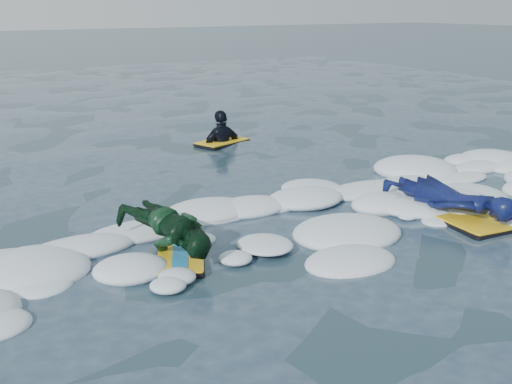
{
  "coord_description": "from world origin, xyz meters",
  "views": [
    {
      "loc": [
        -3.59,
        -4.97,
        2.52
      ],
      "look_at": [
        0.3,
        1.6,
        0.26
      ],
      "focal_mm": 45.0,
      "sensor_mm": 36.0,
      "label": 1
    }
  ],
  "objects": [
    {
      "name": "ground",
      "position": [
        0.0,
        0.0,
        0.0
      ],
      "size": [
        120.0,
        120.0,
        0.0
      ],
      "primitive_type": "plane",
      "color": "#172E37",
      "rests_on": "ground"
    },
    {
      "name": "foam_band",
      "position": [
        0.0,
        1.03,
        0.0
      ],
      "size": [
        12.0,
        3.1,
        0.3
      ],
      "primitive_type": null,
      "color": "white",
      "rests_on": "ground"
    },
    {
      "name": "waiting_rider_unit",
      "position": [
        1.78,
        5.33,
        -0.1
      ],
      "size": [
        1.12,
        0.84,
        1.49
      ],
      "rotation": [
        0.0,
        0.0,
        0.34
      ],
      "color": "black",
      "rests_on": "ground"
    },
    {
      "name": "prone_child_unit",
      "position": [
        -1.19,
        0.78,
        0.27
      ],
      "size": [
        0.81,
        1.39,
        0.52
      ],
      "rotation": [
        0.0,
        0.0,
        1.13
      ],
      "color": "black",
      "rests_on": "ground"
    },
    {
      "name": "prone_woman_unit",
      "position": [
        2.2,
        0.18,
        0.23
      ],
      "size": [
        0.88,
        1.77,
        0.44
      ],
      "rotation": [
        0.0,
        0.0,
        1.48
      ],
      "color": "black",
      "rests_on": "ground"
    }
  ]
}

